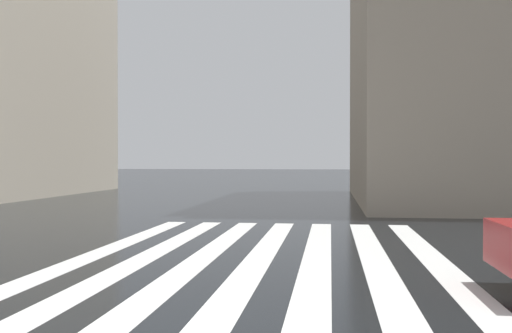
{
  "coord_description": "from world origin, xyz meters",
  "views": [
    {
      "loc": [
        -5.01,
        -1.32,
        1.71
      ],
      "look_at": [
        8.88,
        0.49,
        1.57
      ],
      "focal_mm": 40.23,
      "sensor_mm": 36.0,
      "label": 1
    }
  ],
  "objects": [
    {
      "name": "zebra_crossing",
      "position": [
        4.0,
        -0.08,
        0.0
      ],
      "size": [
        13.0,
        6.5,
        0.01
      ],
      "color": "silver",
      "rests_on": "ground_plane"
    }
  ]
}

